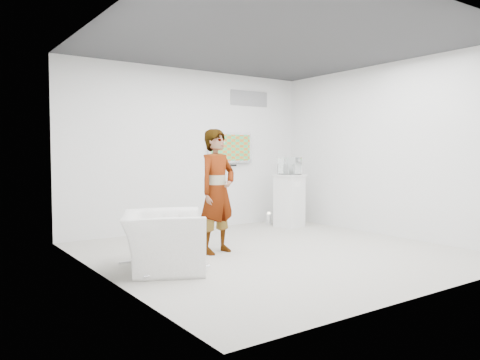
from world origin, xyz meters
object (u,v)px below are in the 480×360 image
at_px(person, 217,191).
at_px(floor_uplight, 269,219).
at_px(armchair, 163,241).
at_px(tv, 230,148).
at_px(pedestal, 289,201).

height_order(person, floor_uplight, person).
bearing_deg(armchair, tv, -22.21).
distance_m(armchair, pedestal, 3.89).
bearing_deg(person, armchair, -170.87).
xyz_separation_m(person, armchair, (-1.08, -0.47, -0.54)).
xyz_separation_m(pedestal, floor_uplight, (-0.15, 0.45, -0.39)).
relative_size(person, floor_uplight, 7.31).
bearing_deg(tv, person, -127.73).
distance_m(tv, pedestal, 1.57).
xyz_separation_m(person, floor_uplight, (2.27, 1.66, -0.77)).
bearing_deg(pedestal, armchair, -154.36).
height_order(armchair, pedestal, pedestal).
distance_m(armchair, floor_uplight, 3.97).
distance_m(tv, person, 2.62).
bearing_deg(tv, floor_uplight, -26.03).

